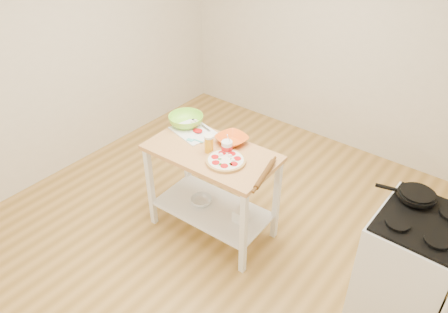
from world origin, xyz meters
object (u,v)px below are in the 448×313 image
Objects in this scene: spatula at (194,140)px; gas_stove at (409,267)px; skillet at (416,195)px; beer_pint at (209,144)px; prep_island at (212,175)px; pizza at (226,160)px; green_bowl at (186,120)px; yogurt_tub at (227,147)px; shelf_bin at (241,215)px; cutting_board at (194,131)px; knife at (199,124)px; rolling_pin at (265,174)px; shelf_glass_bowl at (201,201)px; orange_bowl at (232,140)px.

gas_stove is at bearing -0.68° from spatula.
beer_pint is (-1.59, -0.40, 0.01)m from skillet.
gas_stove reaches higher than prep_island.
skillet reaches higher than prep_island.
pizza is 0.22m from beer_pint.
yogurt_tub is (0.59, -0.13, 0.01)m from green_bowl.
pizza reaches higher than shelf_bin.
pizza is at bearing -15.88° from spatula.
cutting_board is 0.18m from spatula.
shelf_bin is (0.32, 0.05, -0.66)m from beer_pint.
skillet is 1.56× the size of knife.
prep_island is 4.30× the size of knife.
prep_island is at bearing 177.90° from rolling_pin.
yogurt_tub is at bearing 16.87° from shelf_glass_bowl.
prep_island reaches higher than shelf_bin.
spatula is 0.31m from green_bowl.
spatula reaches higher than prep_island.
rolling_pin is (0.50, -0.23, -0.01)m from orange_bowl.
beer_pint is 0.15m from yogurt_tub.
green_bowl is at bearing 168.22° from rolling_pin.
knife is at bearing 142.02° from beer_pint.
orange_bowl is 0.24m from beer_pint.
knife is 2.29× the size of shelf_bin.
rolling_pin is at bearing -168.54° from gas_stove.
shelf_bin is at bearing -9.85° from yogurt_tub.
spatula is 0.33m from orange_bowl.
prep_island reaches higher than shelf_glass_bowl.
yogurt_tub reaches higher than beer_pint.
yogurt_tub is at bearing 26.41° from prep_island.
green_bowl reaches higher than spatula.
skillet is (1.58, 0.38, 0.33)m from prep_island.
pizza reaches higher than knife.
cutting_board is 3.91× the size of shelf_bin.
pizza is at bearing -8.97° from beer_pint.
prep_island is at bearing -18.95° from knife.
orange_bowl is at bearing 29.83° from spatula.
yogurt_tub is at bearing -174.35° from gas_stove.
beer_pint reaches higher than shelf_bin.
prep_island is 5.81× the size of shelf_glass_bowl.
pizza is 0.56m from cutting_board.
skillet is at bearing 21.47° from rolling_pin.
green_bowl is 0.60m from yogurt_tub.
gas_stove is at bearing 14.94° from cutting_board.
green_bowl reaches higher than pizza.
orange_bowl reaches higher than spatula.
gas_stove is 7.45× the size of spatula.
green_bowl is at bearing 167.24° from yogurt_tub.
beer_pint reaches higher than rolling_pin.
yogurt_tub is at bearing 178.68° from skillet.
spatula is at bearing -173.96° from gas_stove.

